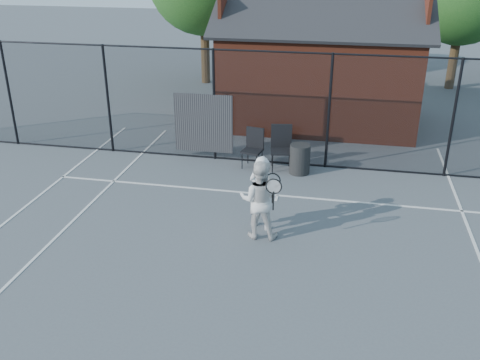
% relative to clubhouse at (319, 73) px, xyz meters
% --- Properties ---
extents(ground, '(80.00, 80.00, 0.00)m').
position_rel_clubhouse_xyz_m(ground, '(-0.50, -9.00, -1.61)').
color(ground, '#4E5359').
rests_on(ground, ground).
extents(court_lines, '(11.02, 18.00, 0.01)m').
position_rel_clubhouse_xyz_m(court_lines, '(-0.50, -10.32, -1.60)').
color(court_lines, silver).
rests_on(court_lines, ground).
extents(fence, '(22.04, 3.00, 3.00)m').
position_rel_clubhouse_xyz_m(fence, '(-0.80, -4.00, -0.16)').
color(fence, black).
rests_on(fence, ground).
extents(clubhouse, '(6.50, 4.36, 4.19)m').
position_rel_clubhouse_xyz_m(clubhouse, '(0.00, 0.00, 0.00)').
color(clubhouse, maroon).
rests_on(clubhouse, ground).
extents(player_front, '(0.76, 0.62, 1.58)m').
position_rel_clubhouse_xyz_m(player_front, '(-0.63, -7.57, -0.81)').
color(player_front, white).
rests_on(player_front, ground).
extents(player_back, '(0.89, 0.66, 1.62)m').
position_rel_clubhouse_xyz_m(player_back, '(-0.62, -7.95, -0.79)').
color(player_back, silver).
rests_on(player_back, ground).
extents(chair_left, '(0.58, 0.59, 1.01)m').
position_rel_clubhouse_xyz_m(chair_left, '(-1.40, -4.40, -1.10)').
color(chair_left, black).
rests_on(chair_left, ground).
extents(chair_right, '(0.63, 0.65, 1.13)m').
position_rel_clubhouse_xyz_m(chair_right, '(-0.63, -4.40, -1.04)').
color(chair_right, black).
rests_on(chair_right, ground).
extents(waste_bin, '(0.59, 0.59, 0.76)m').
position_rel_clubhouse_xyz_m(waste_bin, '(-0.14, -4.55, -1.22)').
color(waste_bin, black).
rests_on(waste_bin, ground).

